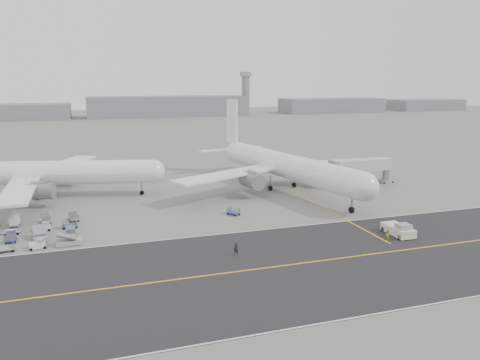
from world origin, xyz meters
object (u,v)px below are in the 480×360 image
object	(u,v)px
pushback_tug	(399,230)
jet_bridge	(362,167)
airliner_b	(284,165)
ground_crew_a	(236,249)
control_tower	(246,92)
ground_crew_b	(387,235)
airliner_a	(42,173)

from	to	relation	value
pushback_tug	jet_bridge	world-z (taller)	jet_bridge
pushback_tug	airliner_b	bearing A→B (deg)	98.74
airliner_b	pushback_tug	distance (m)	37.38
jet_bridge	ground_crew_a	world-z (taller)	jet_bridge
jet_bridge	ground_crew_a	xyz separation A→B (m)	(-43.28, -35.39, -3.58)
airliner_b	ground_crew_a	bearing A→B (deg)	-133.90
control_tower	pushback_tug	world-z (taller)	control_tower
jet_bridge	ground_crew_a	distance (m)	56.02
ground_crew_a	ground_crew_b	distance (m)	25.10
control_tower	ground_crew_b	size ratio (longest dim) A/B	17.60
pushback_tug	jet_bridge	xyz separation A→B (m)	(14.88, 35.14, 3.61)
control_tower	pushback_tug	bearing A→B (deg)	-103.44
airliner_b	ground_crew_b	xyz separation A→B (m)	(1.81, -38.26, -4.89)
control_tower	jet_bridge	distance (m)	247.27
pushback_tug	control_tower	bearing A→B (deg)	77.31
control_tower	airliner_a	distance (m)	262.00
airliner_a	jet_bridge	world-z (taller)	airliner_a
airliner_a	pushback_tug	world-z (taller)	airliner_a
airliner_a	ground_crew_a	xyz separation A→B (m)	(29.95, -46.73, -4.39)
airliner_a	airliner_b	distance (m)	54.10
control_tower	airliner_b	distance (m)	250.63
airliner_b	airliner_a	bearing A→B (deg)	157.88
airliner_a	ground_crew_a	distance (m)	55.67
control_tower	jet_bridge	world-z (taller)	control_tower
airliner_b	ground_crew_b	world-z (taller)	airliner_b
airliner_a	ground_crew_b	world-z (taller)	airliner_a
control_tower	jet_bridge	bearing A→B (deg)	-101.98
jet_bridge	airliner_a	bearing A→B (deg)	168.71
airliner_a	airliner_b	size ratio (longest dim) A/B	0.92
airliner_a	pushback_tug	bearing A→B (deg)	-114.78
airliner_a	jet_bridge	size ratio (longest dim) A/B	3.05
airliner_b	ground_crew_a	distance (m)	43.93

